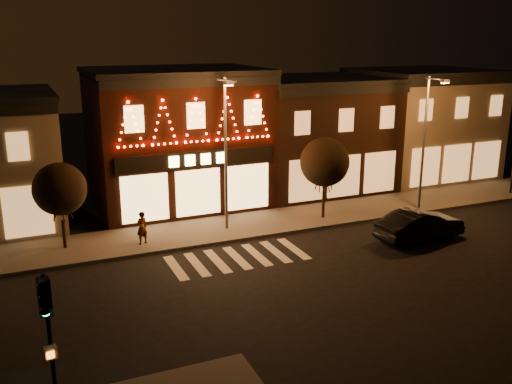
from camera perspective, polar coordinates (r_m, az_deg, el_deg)
ground at (r=23.59m, az=1.72°, el=-10.06°), size 120.00×120.00×0.00m
sidewalk_far at (r=31.09m, az=-1.17°, el=-3.41°), size 44.00×4.00×0.15m
building_pulp at (r=34.95m, az=-7.99°, el=5.51°), size 10.20×8.34×8.30m
building_right_a at (r=38.59m, az=5.80°, el=5.93°), size 9.20×8.28×7.50m
building_right_b at (r=43.62m, az=16.29°, el=6.71°), size 9.20×8.28×7.80m
traffic_signal_near at (r=15.48m, az=-20.28°, el=-12.34°), size 0.34×0.45×4.35m
streetlamp_mid at (r=29.09m, az=-3.04°, el=4.97°), size 0.73×1.83×8.00m
streetlamp_right at (r=34.12m, az=16.86°, el=5.70°), size 0.53×1.79×7.79m
tree_left at (r=28.43m, az=-19.21°, el=0.28°), size 2.54×2.54×4.25m
tree_right at (r=31.62m, az=6.95°, el=3.01°), size 2.75×2.75×4.60m
dark_sedan at (r=30.15m, az=16.22°, el=-3.24°), size 4.94×2.09×1.59m
pedestrian at (r=28.53m, az=-11.45°, el=-3.57°), size 0.71×0.59×1.68m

